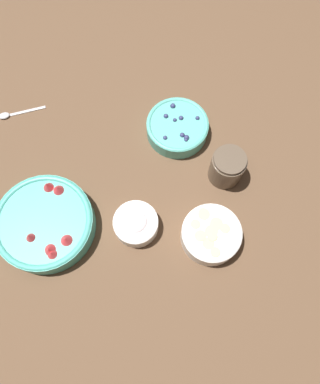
{
  "coord_description": "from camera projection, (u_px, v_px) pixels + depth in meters",
  "views": [
    {
      "loc": [
        0.1,
        -0.41,
        0.96
      ],
      "look_at": [
        0.09,
        -0.08,
        0.05
      ],
      "focal_mm": 35.0,
      "sensor_mm": 36.0,
      "label": 1
    }
  ],
  "objects": [
    {
      "name": "ground_plane",
      "position": [
        126.0,
        172.0,
        1.05
      ],
      "size": [
        4.0,
        4.0,
        0.0
      ],
      "primitive_type": "plane",
      "color": "brown"
    },
    {
      "name": "spoon",
      "position": [
        13.0,
        114.0,
        1.11
      ],
      "size": [
        0.14,
        0.05,
        0.01
      ],
      "color": "silver",
      "rests_on": "ground_plane"
    },
    {
      "name": "jar_chocolate",
      "position": [
        227.0,
        168.0,
        1.0
      ],
      "size": [
        0.09,
        0.09,
        0.1
      ],
      "color": "brown",
      "rests_on": "ground_plane"
    },
    {
      "name": "bowl_strawberries",
      "position": [
        45.0,
        223.0,
        0.96
      ],
      "size": [
        0.25,
        0.25,
        0.08
      ],
      "color": "#47AD9E",
      "rests_on": "ground_plane"
    },
    {
      "name": "bowl_bananas",
      "position": [
        211.0,
        234.0,
        0.95
      ],
      "size": [
        0.15,
        0.15,
        0.06
      ],
      "color": "white",
      "rests_on": "ground_plane"
    },
    {
      "name": "bowl_blueberries",
      "position": [
        177.0,
        127.0,
        1.06
      ],
      "size": [
        0.18,
        0.18,
        0.06
      ],
      "color": "#56B7A8",
      "rests_on": "ground_plane"
    },
    {
      "name": "bowl_cream",
      "position": [
        136.0,
        223.0,
        0.96
      ],
      "size": [
        0.12,
        0.12,
        0.06
      ],
      "color": "white",
      "rests_on": "ground_plane"
    }
  ]
}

